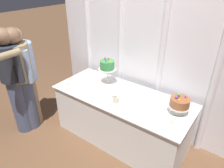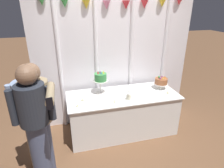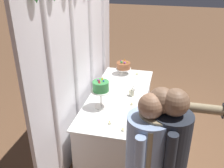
{
  "view_description": "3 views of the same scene",
  "coord_description": "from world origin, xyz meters",
  "px_view_note": "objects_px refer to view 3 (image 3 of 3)",
  "views": [
    {
      "loc": [
        1.27,
        -1.84,
        2.19
      ],
      "look_at": [
        -0.2,
        0.16,
        0.82
      ],
      "focal_mm": 32.74,
      "sensor_mm": 36.0,
      "label": 1
    },
    {
      "loc": [
        -0.94,
        -2.7,
        2.18
      ],
      "look_at": [
        -0.21,
        0.05,
        0.98
      ],
      "focal_mm": 30.64,
      "sensor_mm": 36.0,
      "label": 2
    },
    {
      "loc": [
        -3.13,
        -0.54,
        2.5
      ],
      "look_at": [
        0.09,
        0.22,
        0.86
      ],
      "focal_mm": 41.53,
      "sensor_mm": 36.0,
      "label": 3
    }
  ],
  "objects_px": {
    "tealight_near_right": "(132,104)",
    "guest_man_dark_suit": "(146,165)",
    "guest_man_pink_jacket": "(168,162)",
    "cake_display_nearright": "(123,66)",
    "flower_vase": "(132,92)",
    "tealight_near_left": "(110,123)",
    "guest_girl_blue_dress": "(156,159)",
    "cake_display_nearleft": "(101,88)",
    "tealight_far_left": "(123,130)",
    "cake_table": "(118,117)",
    "tealight_far_right": "(137,74)"
  },
  "relations": [
    {
      "from": "cake_table",
      "to": "flower_vase",
      "type": "xyz_separation_m",
      "value": [
        0.03,
        -0.18,
        0.43
      ]
    },
    {
      "from": "tealight_far_left",
      "to": "tealight_near_right",
      "type": "height_order",
      "value": "same"
    },
    {
      "from": "cake_display_nearright",
      "to": "tealight_far_left",
      "type": "relative_size",
      "value": 5.96
    },
    {
      "from": "guest_man_pink_jacket",
      "to": "guest_girl_blue_dress",
      "type": "bearing_deg",
      "value": 76.75
    },
    {
      "from": "cake_display_nearleft",
      "to": "flower_vase",
      "type": "distance_m",
      "value": 0.56
    },
    {
      "from": "tealight_far_left",
      "to": "tealight_near_right",
      "type": "relative_size",
      "value": 0.97
    },
    {
      "from": "flower_vase",
      "to": "tealight_far_right",
      "type": "height_order",
      "value": "flower_vase"
    },
    {
      "from": "tealight_near_right",
      "to": "guest_man_pink_jacket",
      "type": "distance_m",
      "value": 1.23
    },
    {
      "from": "tealight_near_right",
      "to": "guest_girl_blue_dress",
      "type": "bearing_deg",
      "value": -159.75
    },
    {
      "from": "flower_vase",
      "to": "guest_girl_blue_dress",
      "type": "distance_m",
      "value": 1.41
    },
    {
      "from": "tealight_far_left",
      "to": "tealight_near_left",
      "type": "bearing_deg",
      "value": 61.29
    },
    {
      "from": "guest_girl_blue_dress",
      "to": "cake_display_nearleft",
      "type": "bearing_deg",
      "value": 39.3
    },
    {
      "from": "guest_man_dark_suit",
      "to": "tealight_near_right",
      "type": "bearing_deg",
      "value": 15.52
    },
    {
      "from": "flower_vase",
      "to": "guest_girl_blue_dress",
      "type": "relative_size",
      "value": 0.1
    },
    {
      "from": "cake_display_nearright",
      "to": "guest_man_pink_jacket",
      "type": "distance_m",
      "value": 2.23
    },
    {
      "from": "cake_display_nearleft",
      "to": "tealight_far_left",
      "type": "height_order",
      "value": "cake_display_nearleft"
    },
    {
      "from": "cake_table",
      "to": "guest_girl_blue_dress",
      "type": "relative_size",
      "value": 1.2
    },
    {
      "from": "cake_table",
      "to": "tealight_far_right",
      "type": "bearing_deg",
      "value": -11.07
    },
    {
      "from": "cake_display_nearleft",
      "to": "guest_man_dark_suit",
      "type": "height_order",
      "value": "guest_man_dark_suit"
    },
    {
      "from": "tealight_near_right",
      "to": "guest_man_pink_jacket",
      "type": "height_order",
      "value": "guest_man_pink_jacket"
    },
    {
      "from": "cake_table",
      "to": "guest_man_dark_suit",
      "type": "relative_size",
      "value": 1.22
    },
    {
      "from": "tealight_far_left",
      "to": "tealight_near_right",
      "type": "distance_m",
      "value": 0.58
    },
    {
      "from": "tealight_far_left",
      "to": "guest_man_dark_suit",
      "type": "relative_size",
      "value": 0.03
    },
    {
      "from": "tealight_near_right",
      "to": "guest_man_pink_jacket",
      "type": "xyz_separation_m",
      "value": [
        -1.11,
        -0.5,
        0.12
      ]
    },
    {
      "from": "tealight_near_right",
      "to": "guest_girl_blue_dress",
      "type": "distance_m",
      "value": 1.17
    },
    {
      "from": "cake_table",
      "to": "flower_vase",
      "type": "bearing_deg",
      "value": -79.42
    },
    {
      "from": "cake_display_nearleft",
      "to": "tealight_far_right",
      "type": "distance_m",
      "value": 1.19
    },
    {
      "from": "guest_man_dark_suit",
      "to": "guest_man_pink_jacket",
      "type": "xyz_separation_m",
      "value": [
        0.04,
        -0.18,
        0.04
      ]
    },
    {
      "from": "guest_girl_blue_dress",
      "to": "tealight_near_left",
      "type": "bearing_deg",
      "value": 43.74
    },
    {
      "from": "cake_table",
      "to": "guest_man_pink_jacket",
      "type": "distance_m",
      "value": 1.59
    },
    {
      "from": "tealight_near_left",
      "to": "guest_man_dark_suit",
      "type": "xyz_separation_m",
      "value": [
        -0.67,
        -0.5,
        0.08
      ]
    },
    {
      "from": "tealight_near_left",
      "to": "tealight_near_right",
      "type": "height_order",
      "value": "tealight_near_left"
    },
    {
      "from": "cake_display_nearright",
      "to": "cake_display_nearleft",
      "type": "bearing_deg",
      "value": 175.97
    },
    {
      "from": "flower_vase",
      "to": "guest_man_dark_suit",
      "type": "relative_size",
      "value": 0.11
    },
    {
      "from": "tealight_far_right",
      "to": "guest_man_pink_jacket",
      "type": "relative_size",
      "value": 0.03
    },
    {
      "from": "tealight_near_right",
      "to": "guest_man_dark_suit",
      "type": "bearing_deg",
      "value": -164.48
    },
    {
      "from": "cake_table",
      "to": "tealight_far_left",
      "type": "bearing_deg",
      "value": -164.69
    },
    {
      "from": "cake_display_nearright",
      "to": "flower_vase",
      "type": "height_order",
      "value": "cake_display_nearright"
    },
    {
      "from": "tealight_near_right",
      "to": "tealight_far_right",
      "type": "xyz_separation_m",
      "value": [
        0.98,
        0.07,
        0.0
      ]
    },
    {
      "from": "guest_man_dark_suit",
      "to": "guest_man_pink_jacket",
      "type": "bearing_deg",
      "value": -78.66
    },
    {
      "from": "cake_display_nearleft",
      "to": "guest_man_dark_suit",
      "type": "bearing_deg",
      "value": -145.47
    },
    {
      "from": "tealight_near_left",
      "to": "guest_man_pink_jacket",
      "type": "height_order",
      "value": "guest_man_pink_jacket"
    },
    {
      "from": "cake_table",
      "to": "guest_man_pink_jacket",
      "type": "relative_size",
      "value": 1.19
    },
    {
      "from": "cake_table",
      "to": "guest_girl_blue_dress",
      "type": "distance_m",
      "value": 1.53
    },
    {
      "from": "tealight_near_left",
      "to": "tealight_far_right",
      "type": "relative_size",
      "value": 0.89
    },
    {
      "from": "tealight_near_left",
      "to": "tealight_near_right",
      "type": "relative_size",
      "value": 1.02
    },
    {
      "from": "guest_man_pink_jacket",
      "to": "tealight_near_left",
      "type": "bearing_deg",
      "value": 47.2
    },
    {
      "from": "cake_display_nearleft",
      "to": "tealight_far_right",
      "type": "relative_size",
      "value": 8.26
    },
    {
      "from": "cake_display_nearleft",
      "to": "guest_man_dark_suit",
      "type": "xyz_separation_m",
      "value": [
        -1.01,
        -0.7,
        -0.18
      ]
    },
    {
      "from": "tealight_far_right",
      "to": "guest_girl_blue_dress",
      "type": "bearing_deg",
      "value": -167.16
    }
  ]
}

